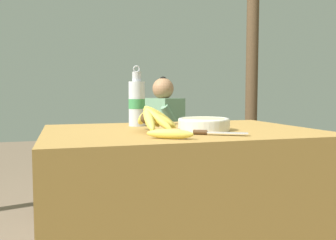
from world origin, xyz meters
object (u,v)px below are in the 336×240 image
serving_bowl (204,123)px  knife (212,133)px  loose_banana_front (170,134)px  water_bottle (137,102)px  support_post_far (252,59)px  banana_bunch_green (91,156)px  wooden_bench (133,169)px  seated_vendor (159,134)px  banana_bunch_ripe (154,118)px

serving_bowl → knife: serving_bowl is taller
serving_bowl → loose_banana_front: size_ratio=1.37×
water_bottle → knife: size_ratio=1.53×
support_post_far → banana_bunch_green: bearing=-170.9°
water_bottle → banana_bunch_green: size_ratio=1.12×
knife → water_bottle: bearing=143.4°
serving_bowl → wooden_bench: size_ratio=0.17×
seated_vendor → support_post_far: size_ratio=0.42×
banana_bunch_ripe → support_post_far: bearing=49.8°
wooden_bench → banana_bunch_ripe: bearing=-97.4°
banana_bunch_green → support_post_far: bearing=9.1°
support_post_far → loose_banana_front: bearing=-126.5°
banana_bunch_ripe → water_bottle: water_bottle is taller
banana_bunch_green → wooden_bench: bearing=0.2°
serving_bowl → knife: (-0.04, -0.18, -0.02)m
knife → loose_banana_front: bearing=-131.6°
seated_vendor → support_post_far: bearing=177.0°
serving_bowl → wooden_bench: 1.50m
knife → support_post_far: support_post_far is taller
banana_bunch_ripe → loose_banana_front: (-0.00, -0.23, -0.04)m
knife → banana_bunch_green: size_ratio=0.73×
water_bottle → seated_vendor: (0.40, 1.08, -0.29)m
support_post_far → water_bottle: bearing=-136.0°
serving_bowl → banana_bunch_green: size_ratio=0.86×
water_bottle → banana_bunch_ripe: bearing=-87.7°
loose_banana_front → seated_vendor: seated_vendor is taller
water_bottle → banana_bunch_green: (-0.15, 1.12, -0.46)m
serving_bowl → loose_banana_front: bearing=-133.5°
water_bottle → serving_bowl: bearing=-50.2°
knife → banana_bunch_ripe: bearing=168.3°
wooden_bench → knife: bearing=-89.8°
serving_bowl → support_post_far: (1.18, 1.66, 0.46)m
banana_bunch_ripe → seated_vendor: bearing=74.2°
serving_bowl → seated_vendor: (0.16, 1.37, -0.21)m
loose_banana_front → knife: loose_banana_front is taller
wooden_bench → banana_bunch_green: (-0.34, -0.00, 0.13)m
serving_bowl → seated_vendor: bearing=83.3°
banana_bunch_ripe → banana_bunch_green: banana_bunch_ripe is taller
seated_vendor → support_post_far: 1.26m
water_bottle → wooden_bench: 1.28m
water_bottle → loose_banana_front: bearing=-88.8°
wooden_bench → seated_vendor: seated_vendor is taller
water_bottle → wooden_bench: water_bottle is taller
serving_bowl → seated_vendor: 1.39m
banana_bunch_ripe → serving_bowl: size_ratio=1.24×
wooden_bench → seated_vendor: 0.36m
water_bottle → banana_bunch_green: water_bottle is taller
banana_bunch_green → loose_banana_front: bearing=-84.5°
banana_bunch_ripe → support_post_far: size_ratio=0.11×
water_bottle → seated_vendor: 1.19m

